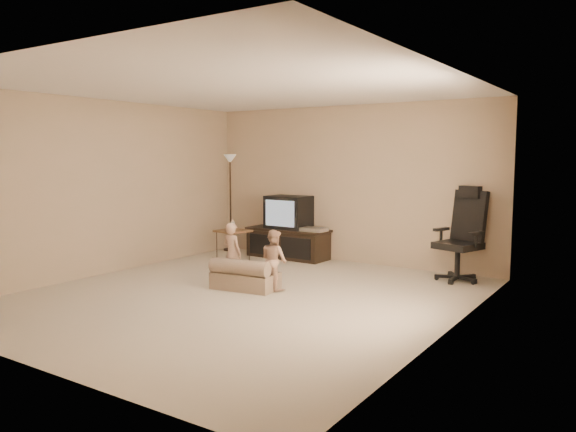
% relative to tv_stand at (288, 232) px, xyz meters
% --- Properties ---
extents(floor, '(5.50, 5.50, 0.00)m').
position_rel_tv_stand_xyz_m(floor, '(0.99, -2.49, -0.43)').
color(floor, beige).
rests_on(floor, ground).
extents(room_shell, '(5.50, 5.50, 5.50)m').
position_rel_tv_stand_xyz_m(room_shell, '(0.99, -2.49, 1.09)').
color(room_shell, white).
rests_on(room_shell, floor).
extents(tv_stand, '(1.47, 0.58, 1.04)m').
position_rel_tv_stand_xyz_m(tv_stand, '(0.00, 0.00, 0.00)').
color(tv_stand, black).
rests_on(tv_stand, floor).
extents(office_chair, '(0.75, 0.77, 1.29)m').
position_rel_tv_stand_xyz_m(office_chair, '(2.92, -0.14, 0.03)').
color(office_chair, black).
rests_on(office_chair, floor).
extents(side_table, '(0.54, 0.54, 0.69)m').
position_rel_tv_stand_xyz_m(side_table, '(-0.56, -0.77, 0.06)').
color(side_table, brown).
rests_on(side_table, floor).
extents(floor_lamp, '(0.27, 0.27, 1.73)m').
position_rel_tv_stand_xyz_m(floor_lamp, '(-1.29, 0.06, 0.83)').
color(floor_lamp, black).
rests_on(floor_lamp, floor).
extents(child_sofa, '(0.87, 0.56, 0.40)m').
position_rel_tv_stand_xyz_m(child_sofa, '(0.77, -2.19, -0.27)').
color(child_sofa, gray).
rests_on(child_sofa, floor).
extents(toddler_left, '(0.32, 0.25, 0.82)m').
position_rel_tv_stand_xyz_m(toddler_left, '(0.45, -2.04, -0.02)').
color(toddler_left, tan).
rests_on(toddler_left, floor).
extents(toddler_right, '(0.42, 0.32, 0.77)m').
position_rel_tv_stand_xyz_m(toddler_right, '(1.10, -1.99, -0.05)').
color(toddler_right, tan).
rests_on(toddler_right, floor).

